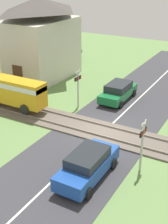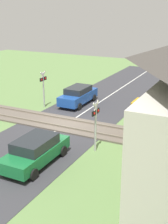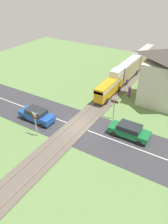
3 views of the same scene
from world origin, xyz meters
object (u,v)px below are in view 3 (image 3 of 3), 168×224
at_px(train, 130,68).
at_px(pedestrian_by_station, 129,92).
at_px(crossing_signal_east_approach, 114,105).
at_px(car_near_crossing, 37,115).
at_px(car_far_side, 129,131).
at_px(crossing_signal_west_approach, 35,121).

distance_m(train, pedestrian_by_station, 6.40).
xyz_separation_m(crossing_signal_east_approach, pedestrian_by_station, (-0.48, 6.30, -1.19)).
bearing_deg(car_near_crossing, train, 74.43).
xyz_separation_m(car_near_crossing, car_far_side, (10.49, 2.88, -0.03)).
distance_m(car_far_side, crossing_signal_east_approach, 3.78).
bearing_deg(train, pedestrian_by_station, -67.99).
height_order(car_far_side, crossing_signal_east_approach, crossing_signal_east_approach).
relative_size(train, car_near_crossing, 4.84).
relative_size(crossing_signal_east_approach, pedestrian_by_station, 1.83).
relative_size(crossing_signal_west_approach, crossing_signal_east_approach, 1.00).
bearing_deg(train, crossing_signal_west_approach, -98.33).
relative_size(car_near_crossing, crossing_signal_east_approach, 1.45).
height_order(train, car_far_side, train).
bearing_deg(car_near_crossing, car_far_side, 15.35).
relative_size(car_far_side, crossing_signal_east_approach, 1.45).
bearing_deg(pedestrian_by_station, car_near_crossing, -122.18).
bearing_deg(crossing_signal_east_approach, car_far_side, -37.49).
distance_m(train, crossing_signal_east_approach, 12.47).
relative_size(train, crossing_signal_east_approach, 7.02).
xyz_separation_m(train, crossing_signal_west_approach, (-2.84, -19.40, 0.06)).
bearing_deg(train, car_far_side, -68.33).
height_order(car_near_crossing, car_far_side, car_near_crossing).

